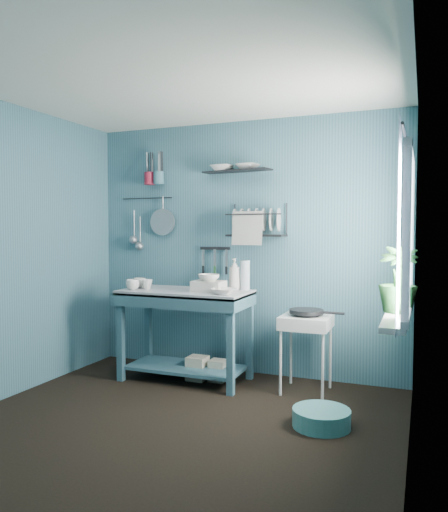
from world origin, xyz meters
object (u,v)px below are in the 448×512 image
at_px(wash_tub, 209,286).
at_px(soap_bottle, 234,274).
at_px(hotplate_stand, 306,354).
at_px(storage_tin_small, 218,370).
at_px(water_bottle, 245,275).
at_px(storage_tin_large, 197,368).
at_px(work_counter, 186,335).
at_px(utensil_cup_teal, 159,178).
at_px(floor_basin, 321,418).
at_px(colander, 163,222).
at_px(mug_left, 133,285).
at_px(dish_rack, 257,220).
at_px(utensil_cup_magenta, 150,179).
at_px(mug_right, 140,283).
at_px(frying_pan, 306,311).
at_px(potted_plant, 398,279).
at_px(mug_mid, 147,284).

relative_size(wash_tub, soap_bottle, 0.94).
xyz_separation_m(hotplate_stand, storage_tin_small, (-0.84, -0.00, -0.24)).
bearing_deg(water_bottle, storage_tin_large, -157.96).
xyz_separation_m(work_counter, utensil_cup_teal, (-0.50, 0.39, 1.54)).
bearing_deg(work_counter, floor_basin, -33.58).
height_order(colander, floor_basin, colander).
bearing_deg(hotplate_stand, water_bottle, 158.69).
distance_m(mug_left, water_bottle, 1.07).
xyz_separation_m(soap_bottle, storage_tin_large, (-0.32, -0.15, -0.90)).
relative_size(dish_rack, floor_basin, 1.31).
bearing_deg(utensil_cup_teal, utensil_cup_magenta, 180.00).
distance_m(colander, storage_tin_large, 1.56).
xyz_separation_m(wash_tub, soap_bottle, (0.17, 0.22, 0.10)).
bearing_deg(dish_rack, mug_right, -163.62).
distance_m(mug_right, floor_basin, 2.20).
relative_size(soap_bottle, utensil_cup_teal, 2.30).
height_order(utensil_cup_magenta, storage_tin_large, utensil_cup_magenta).
height_order(frying_pan, storage_tin_small, frying_pan).
distance_m(mug_left, utensil_cup_teal, 1.20).
bearing_deg(dish_rack, utensil_cup_teal, 176.37).
height_order(work_counter, mug_left, mug_left).
bearing_deg(mug_right, potted_plant, -9.57).
distance_m(mug_mid, dish_rack, 1.22).
relative_size(wash_tub, floor_basin, 0.67).
bearing_deg(work_counter, mug_mid, -179.72).
height_order(hotplate_stand, potted_plant, potted_plant).
bearing_deg(frying_pan, wash_tub, -173.41).
height_order(hotplate_stand, colander, colander).
height_order(dish_rack, floor_basin, dish_rack).
bearing_deg(utensil_cup_teal, mug_mid, -75.33).
relative_size(mug_right, floor_basin, 0.29).
height_order(mug_left, mug_right, same).
height_order(wash_tub, potted_plant, potted_plant).
bearing_deg(hotplate_stand, storage_tin_small, 171.39).
distance_m(mug_mid, mug_right, 0.13).
height_order(mug_mid, utensil_cup_magenta, utensil_cup_magenta).
xyz_separation_m(mug_mid, colander, (-0.09, 0.48, 0.61)).
distance_m(utensil_cup_teal, floor_basin, 2.90).
bearing_deg(storage_tin_small, dish_rack, 41.84).
bearing_deg(wash_tub, utensil_cup_teal, 151.16).
xyz_separation_m(water_bottle, hotplate_stand, (0.62, -0.14, -0.66)).
bearing_deg(water_bottle, soap_bottle, -168.69).
relative_size(mug_left, water_bottle, 0.44).
relative_size(frying_pan, utensil_cup_magenta, 2.31).
height_order(mug_left, utensil_cup_teal, utensil_cup_teal).
height_order(work_counter, soap_bottle, soap_bottle).
height_order(hotplate_stand, storage_tin_large, hotplate_stand).
xyz_separation_m(soap_bottle, utensil_cup_teal, (-0.92, 0.19, 0.96)).
xyz_separation_m(wash_tub, utensil_cup_teal, (-0.75, 0.41, 1.06)).
relative_size(soap_bottle, water_bottle, 1.07).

